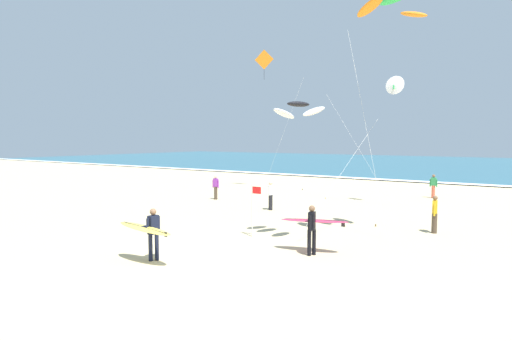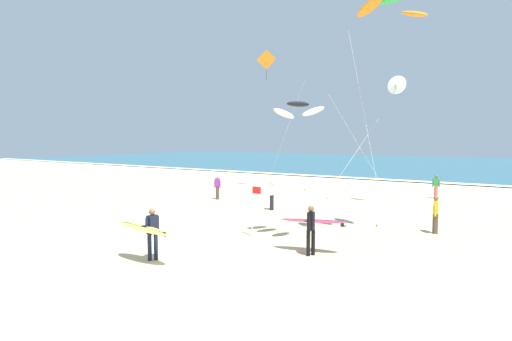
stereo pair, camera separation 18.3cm
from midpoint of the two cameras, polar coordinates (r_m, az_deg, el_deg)
The scene contains 14 objects.
ground_plane at distance 13.42m, azimuth -8.18°, elevation -12.74°, with size 160.00×160.00×0.00m, color #CCB789.
ocean_water at distance 69.92m, azimuth 26.76°, elevation 0.67°, with size 160.00×60.00×0.08m, color #2D6075.
shoreline_foam at distance 40.68m, azimuth 21.51°, elevation -1.40°, with size 160.00×1.47×0.01m, color white.
surfer_lead at distance 13.82m, azimuth -14.82°, elevation -7.86°, with size 2.22×0.92×1.71m.
surfer_trailing at distance 14.40m, azimuth 7.44°, elevation -7.26°, with size 2.42×1.16×1.71m.
kite_arc_charcoal_near at distance 15.80m, azimuth 5.52°, elevation 8.26°, with size 2.82×5.33×5.34m.
kite_delta_ivory_mid at distance 25.83m, azimuth 18.22°, elevation 11.01°, with size 5.03×0.62×7.62m.
kite_arc_emerald_far at distance 17.47m, azimuth 17.90°, elevation 20.52°, with size 3.58×2.99×9.24m.
kite_diamond_amber_high at distance 33.35m, azimuth 1.08°, elevation 14.55°, with size 3.73×1.17×10.87m.
bystander_white_top at distance 23.05m, azimuth 1.78°, elevation -3.45°, with size 0.27×0.48×1.59m.
bystander_yellow_top at distance 18.91m, azimuth 23.05°, elevation -5.51°, with size 0.22×0.50×1.59m.
bystander_purple_top at distance 27.22m, azimuth -5.74°, elevation -2.27°, with size 0.50×0.22×1.59m.
bystander_green_top at distance 30.09m, azimuth 23.00°, elevation -1.97°, with size 0.50×0.22×1.59m.
lifeguard_flag at distance 16.72m, azimuth -0.69°, elevation -4.84°, with size 0.45×0.05×2.10m.
Camera 1 is at (8.55, -9.55, 3.93)m, focal length 29.17 mm.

